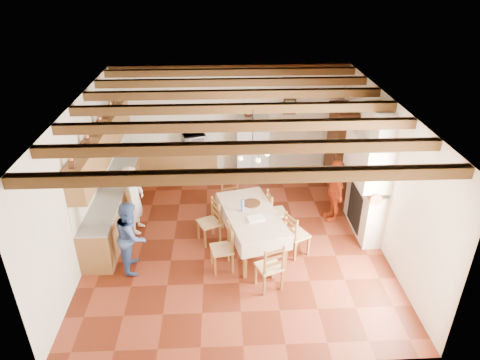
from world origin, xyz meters
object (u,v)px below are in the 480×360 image
at_px(person_man, 135,199).
at_px(person_woman_red, 335,190).
at_px(chair_end_far, 232,198).
at_px(chair_left_near, 222,248).
at_px(chair_left_far, 209,222).
at_px(microwave, 194,140).
at_px(dining_table, 251,216).
at_px(hutch, 340,147).
at_px(refrigerator, 252,145).
at_px(chair_right_far, 277,211).
at_px(person_woman_blue, 131,236).
at_px(chair_right_near, 297,234).
at_px(chair_end_near, 269,266).

relative_size(person_man, person_woman_red, 1.05).
relative_size(chair_end_far, person_woman_red, 0.64).
height_order(chair_left_near, chair_left_far, same).
height_order(chair_left_near, microwave, microwave).
relative_size(chair_left_near, chair_end_far, 1.00).
bearing_deg(chair_left_far, dining_table, 48.44).
distance_m(chair_end_far, person_woman_red, 2.33).
bearing_deg(person_man, dining_table, -100.47).
relative_size(chair_left_near, microwave, 1.68).
relative_size(dining_table, chair_left_near, 2.21).
distance_m(hutch, microwave, 3.79).
distance_m(refrigerator, chair_right_far, 2.84).
height_order(refrigerator, person_man, refrigerator).
xyz_separation_m(chair_left_far, person_woman_blue, (-1.43, -0.77, 0.24)).
xyz_separation_m(chair_right_near, person_man, (-3.36, 1.00, 0.30)).
distance_m(dining_table, person_woman_red, 2.18).
distance_m(chair_end_near, person_woman_red, 2.79).
height_order(dining_table, chair_right_far, chair_right_far).
bearing_deg(hutch, person_woman_red, -106.37).
xyz_separation_m(chair_end_far, person_woman_red, (2.31, -0.22, 0.27)).
bearing_deg(person_woman_red, chair_end_near, -40.65).
xyz_separation_m(hutch, person_man, (-4.90, -1.92, -0.27)).
relative_size(dining_table, person_woman_red, 1.42).
distance_m(refrigerator, dining_table, 3.41).
distance_m(person_woman_blue, person_woman_red, 4.51).
distance_m(person_woman_blue, microwave, 3.96).
height_order(refrigerator, chair_right_far, refrigerator).
bearing_deg(chair_left_far, person_woman_blue, -86.84).
height_order(hutch, person_woman_blue, hutch).
distance_m(chair_right_far, microwave, 3.34).
distance_m(hutch, chair_right_near, 3.35).
xyz_separation_m(dining_table, chair_left_far, (-0.88, 0.26, -0.28)).
xyz_separation_m(person_woman_red, microwave, (-3.23, 2.30, 0.31)).
height_order(refrigerator, chair_left_far, refrigerator).
distance_m(chair_end_near, chair_end_far, 2.50).
xyz_separation_m(dining_table, chair_end_near, (0.24, -1.21, -0.28)).
height_order(hutch, chair_right_far, hutch).
bearing_deg(chair_right_near, hutch, -56.18).
bearing_deg(hutch, dining_table, -131.93).
xyz_separation_m(dining_table, microwave, (-1.29, 3.29, 0.29)).
xyz_separation_m(chair_end_near, chair_end_far, (-0.61, 2.42, 0.00)).
bearing_deg(chair_left_near, refrigerator, 156.86).
height_order(chair_right_near, microwave, microwave).
height_order(hutch, chair_end_far, hutch).
xyz_separation_m(refrigerator, microwave, (-1.54, -0.11, 0.22)).
bearing_deg(person_woman_red, hutch, 160.08).
bearing_deg(dining_table, chair_left_near, -133.06).
bearing_deg(chair_end_near, chair_right_near, -146.31).
bearing_deg(chair_end_near, hutch, -141.42).
xyz_separation_m(chair_left_near, person_woman_blue, (-1.70, 0.14, 0.24)).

